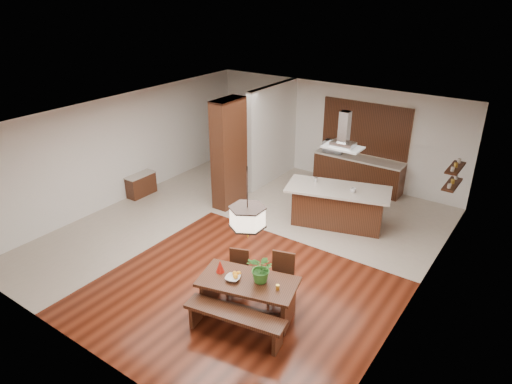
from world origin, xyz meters
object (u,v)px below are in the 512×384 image
Objects in this scene: pendant_lantern at (247,204)px; microwave at (334,147)px; dining_bench at (235,324)px; range_hood at (344,130)px; dining_chair_left at (237,273)px; fruit_bowl at (233,278)px; hallway_console at (141,185)px; kitchen_island at (338,206)px; island_cup at (353,190)px; foliage_plant at (262,269)px; dining_table at (248,289)px; dining_chair_right at (280,280)px.

pendant_lantern is 2.22× the size of microwave.
range_hood is at bearing 93.95° from dining_bench.
dining_chair_left reaches higher than fruit_bowl.
dining_chair_left is 1.48× the size of microwave.
hallway_console is 0.98× the size of range_hood.
kitchen_island is 2.83m from microwave.
foliage_plant is at bearing -90.07° from island_cup.
pendant_lantern reaches higher than dining_table.
pendant_lantern is at bearing -152.14° from foliage_plant.
kitchen_island reaches higher than dining_table.
hallway_console is 1.49× the size of microwave.
fruit_bowl is (-0.23, -0.14, -1.49)m from pendant_lantern.
kitchen_island is at bearing 92.27° from dining_table.
dining_chair_left is (-0.56, 0.41, -0.10)m from dining_table.
foliage_plant is 0.91× the size of microwave.
kitchen_island reaches higher than dining_bench.
pendant_lantern is (-0.29, -0.63, 1.75)m from dining_chair_right.
foliage_plant is (0.22, 0.11, 0.46)m from dining_table.
range_hood is at bearing 16.40° from hallway_console.
dining_bench is 2.09m from pendant_lantern.
microwave is at bearing 102.63° from kitchen_island.
foliage_plant is 3.82m from island_cup.
dining_chair_right is (0.84, 0.22, 0.06)m from dining_chair_left.
dining_chair_right is 3.36m from island_cup.
foliage_plant reaches higher than dining_chair_left.
island_cup is at bearing 89.93° from foliage_plant.
dining_bench is at bearing -50.23° from fruit_bowl.
dining_bench is 1.27m from dining_chair_right.
range_hood is 6.82× the size of island_cup.
dining_table is 3.56× the size of foliage_plant.
dining_bench is 1.98× the size of range_hood.
dining_chair_right is 0.96m from fruit_bowl.
kitchen_island reaches higher than dining_chair_left.
dining_chair_right is (0.29, 0.63, -0.04)m from dining_table.
island_cup is at bearing 86.77° from pendant_lantern.
dining_chair_left is 1.00m from foliage_plant.
dining_table is 3.97m from island_cup.
dining_table is at bearing -87.73° from range_hood.
dining_chair_left is at bearing 143.98° from dining_table.
foliage_plant is 4.06× the size of island_cup.
microwave is (-1.34, 2.42, 0.59)m from kitchen_island.
island_cup is (0.38, -0.06, 0.55)m from kitchen_island.
pendant_lantern is (5.49, -2.43, 1.93)m from hallway_console.
dining_chair_right is at bearing -80.96° from microwave.
fruit_bowl is 4.14m from kitchen_island.
range_hood is at bearing 73.61° from kitchen_island.
dining_table is at bearing -57.21° from dining_chair_left.
kitchen_island reaches higher than hallway_console.
island_cup is (0.22, 3.93, 0.54)m from dining_table.
dining_chair_right is (0.13, 1.24, 0.24)m from dining_bench.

